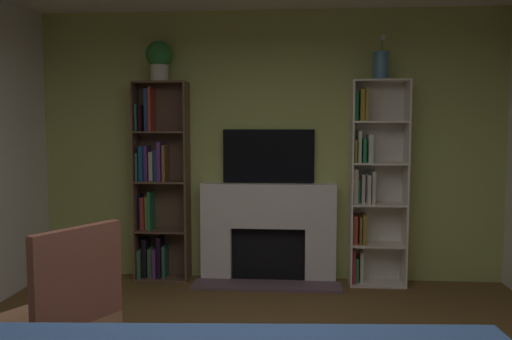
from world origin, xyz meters
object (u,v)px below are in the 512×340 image
armchair (61,313)px  potted_plant (159,59)px  fireplace (268,231)px  vase_with_flowers (381,65)px  tv (269,156)px  bookshelf_left (157,188)px  bookshelf_right (371,184)px

armchair → potted_plant: bearing=90.7°
fireplace → vase_with_flowers: bearing=-2.6°
tv → armchair: 2.81m
bookshelf_left → vase_with_flowers: (2.26, -0.05, 1.23)m
bookshelf_right → vase_with_flowers: (0.07, -0.04, 1.18)m
potted_plant → vase_with_flowers: (2.20, -0.00, -0.08)m
tv → vase_with_flowers: 1.43m
fireplace → vase_with_flowers: vase_with_flowers is taller
fireplace → potted_plant: size_ratio=3.68×
bookshelf_right → armchair: 3.23m
vase_with_flowers → armchair: size_ratio=0.41×
fireplace → vase_with_flowers: size_ratio=3.44×
bookshelf_left → armchair: bearing=-88.0°
potted_plant → bookshelf_right: bearing=1.1°
fireplace → potted_plant: potted_plant is taller
potted_plant → vase_with_flowers: vase_with_flowers is taller
bookshelf_left → bookshelf_right: size_ratio=1.00×
tv → vase_with_flowers: bearing=-6.3°
tv → bookshelf_left: 1.20m
armchair → bookshelf_left: bearing=92.0°
vase_with_flowers → armchair: bearing=-132.6°
bookshelf_right → vase_with_flowers: size_ratio=4.74×
fireplace → bookshelf_left: (-1.16, 0.00, 0.44)m
bookshelf_right → potted_plant: 2.48m
potted_plant → tv: bearing=6.2°
tv → vase_with_flowers: size_ratio=2.17×
tv → vase_with_flowers: (1.10, -0.12, 0.90)m
bookshelf_left → vase_with_flowers: bearing=-1.3°
bookshelf_right → potted_plant: bearing=-178.9°
potted_plant → armchair: bearing=-89.3°
vase_with_flowers → armchair: (-2.17, -2.36, -1.67)m
fireplace → tv: (0.00, 0.07, 0.77)m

